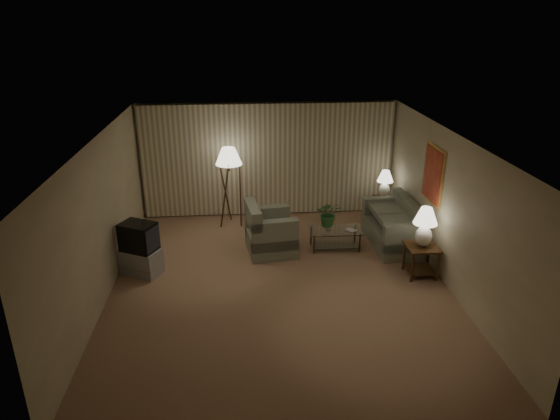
% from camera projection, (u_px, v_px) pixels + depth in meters
% --- Properties ---
extents(ground, '(7.00, 7.00, 0.00)m').
position_uv_depth(ground, '(279.00, 284.00, 9.06)').
color(ground, '#A17F59').
rests_on(ground, ground).
extents(room_shell, '(6.04, 7.02, 2.72)m').
position_uv_depth(room_shell, '(274.00, 168.00, 9.81)').
color(room_shell, beige).
rests_on(room_shell, ground).
extents(sofa, '(1.76, 0.94, 0.77)m').
position_uv_depth(sofa, '(392.00, 227.00, 10.48)').
color(sofa, gray).
rests_on(sofa, ground).
extents(armchair, '(1.23, 1.20, 0.83)m').
position_uv_depth(armchair, '(271.00, 233.00, 10.14)').
color(armchair, gray).
rests_on(armchair, ground).
extents(side_table_near, '(0.58, 0.58, 0.60)m').
position_uv_depth(side_table_near, '(421.00, 255.00, 9.23)').
color(side_table_near, '#3C2210').
rests_on(side_table_near, ground).
extents(side_table_far, '(0.47, 0.39, 0.60)m').
position_uv_depth(side_table_far, '(383.00, 205.00, 11.64)').
color(side_table_far, '#3C2210').
rests_on(side_table_far, ground).
extents(table_lamp_near, '(0.44, 0.44, 0.76)m').
position_uv_depth(table_lamp_near, '(425.00, 224.00, 9.00)').
color(table_lamp_near, white).
rests_on(table_lamp_near, side_table_near).
extents(table_lamp_far, '(0.37, 0.37, 0.64)m').
position_uv_depth(table_lamp_far, '(385.00, 181.00, 11.43)').
color(table_lamp_far, white).
rests_on(table_lamp_far, side_table_far).
extents(coffee_table, '(1.08, 0.59, 0.41)m').
position_uv_depth(coffee_table, '(335.00, 236.00, 10.33)').
color(coffee_table, silver).
rests_on(coffee_table, ground).
extents(tv_cabinet, '(1.06, 1.01, 0.50)m').
position_uv_depth(tv_cabinet, '(141.00, 262.00, 9.34)').
color(tv_cabinet, '#9A9A9C').
rests_on(tv_cabinet, ground).
extents(crt_tv, '(0.97, 0.93, 0.53)m').
position_uv_depth(crt_tv, '(138.00, 237.00, 9.15)').
color(crt_tv, black).
rests_on(crt_tv, tv_cabinet).
extents(floor_lamp, '(0.59, 0.59, 1.82)m').
position_uv_depth(floor_lamp, '(230.00, 185.00, 11.25)').
color(floor_lamp, '#3C2210').
rests_on(floor_lamp, ground).
extents(ottoman, '(0.78, 0.78, 0.40)m').
position_uv_depth(ottoman, '(268.00, 229.00, 10.86)').
color(ottoman, '#995433').
rests_on(ottoman, ground).
extents(vase, '(0.18, 0.18, 0.16)m').
position_uv_depth(vase, '(328.00, 227.00, 10.24)').
color(vase, silver).
rests_on(vase, coffee_table).
extents(flowers, '(0.53, 0.47, 0.54)m').
position_uv_depth(flowers, '(329.00, 211.00, 10.11)').
color(flowers, '#2F6A2F').
rests_on(flowers, vase).
extents(book, '(0.26, 0.27, 0.02)m').
position_uv_depth(book, '(348.00, 231.00, 10.21)').
color(book, olive).
rests_on(book, coffee_table).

